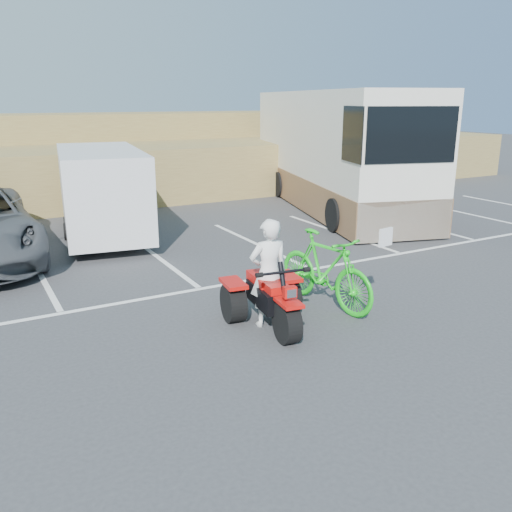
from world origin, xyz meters
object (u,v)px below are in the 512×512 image
red_trike_atv (272,328)px  green_dirt_bike (325,270)px  quad_atv_blue (13,246)px  rv_motorhome (333,158)px  cargo_trailer (102,191)px  quad_atv_green (84,235)px  rider (269,273)px

red_trike_atv → green_dirt_bike: (1.37, 0.42, 0.70)m
red_trike_atv → quad_atv_blue: red_trike_atv is taller
red_trike_atv → quad_atv_blue: bearing=120.6°
red_trike_atv → rv_motorhome: rv_motorhome is taller
green_dirt_bike → cargo_trailer: bearing=98.4°
quad_atv_blue → quad_atv_green: size_ratio=0.97×
green_dirt_bike → rv_motorhome: 9.98m
rider → rv_motorhome: rv_motorhome is taller
red_trike_atv → quad_atv_green: size_ratio=1.33×
red_trike_atv → cargo_trailer: cargo_trailer is taller
red_trike_atv → rider: 0.93m
quad_atv_green → red_trike_atv: bearing=-70.2°
rv_motorhome → quad_atv_green: size_ratio=8.33×
cargo_trailer → rv_motorhome: size_ratio=0.48×
rider → cargo_trailer: size_ratio=0.34×
rider → green_dirt_bike: size_ratio=0.79×
green_dirt_bike → quad_atv_green: size_ratio=1.73×
green_dirt_bike → cargo_trailer: (-2.26, 7.21, 0.60)m
red_trike_atv → quad_atv_blue: size_ratio=1.37×
cargo_trailer → rv_motorhome: (8.28, 0.69, 0.40)m
red_trike_atv → green_dirt_bike: 1.59m
red_trike_atv → quad_atv_green: 8.28m
red_trike_atv → green_dirt_bike: bearing=24.8°
cargo_trailer → quad_atv_blue: (-2.38, 0.16, -1.30)m
cargo_trailer → green_dirt_bike: bearing=-64.0°
red_trike_atv → rv_motorhome: 11.26m
quad_atv_blue → quad_atv_green: (1.89, 0.39, 0.00)m
green_dirt_bike → cargo_trailer: 7.58m
quad_atv_green → green_dirt_bike: bearing=-60.2°
green_dirt_bike → rv_motorhome: rv_motorhome is taller
cargo_trailer → rider: bearing=-74.5°
rider → quad_atv_green: 8.19m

